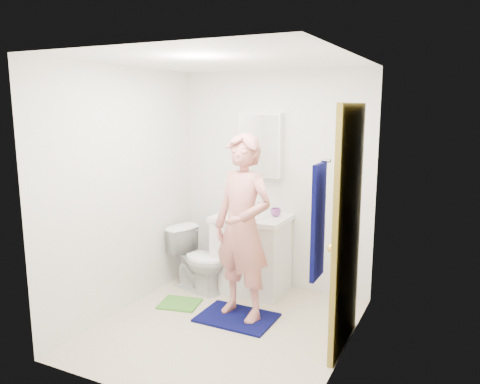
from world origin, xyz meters
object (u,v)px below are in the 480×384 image
vanity_cabinet (252,255)px  toilet (199,259)px  medicine_cabinet (261,145)px  towel (318,222)px  toothbrush_cup (276,212)px  soap_dispenser (233,207)px  man (243,228)px

vanity_cabinet → toilet: size_ratio=1.15×
medicine_cabinet → toilet: 1.44m
medicine_cabinet → towel: medicine_cabinet is taller
vanity_cabinet → toilet: 0.59m
toothbrush_cup → vanity_cabinet: bearing=-160.1°
toilet → soap_dispenser: bearing=-40.7°
medicine_cabinet → toilet: bearing=-138.4°
toilet → soap_dispenser: 0.70m
toilet → toothbrush_cup: 1.01m
toilet → man: (0.74, -0.42, 0.55)m
toilet → toothbrush_cup: (0.77, 0.34, 0.55)m
vanity_cabinet → medicine_cabinet: (0.00, 0.22, 1.20)m
soap_dispenser → man: 0.76m
towel → toothbrush_cup: 1.86m
vanity_cabinet → man: 0.86m
soap_dispenser → vanity_cabinet: bearing=9.9°
vanity_cabinet → man: (0.21, -0.66, 0.50)m
soap_dispenser → toothbrush_cup: 0.48m
vanity_cabinet → medicine_cabinet: bearing=90.0°
man → medicine_cabinet: bearing=117.9°
man → towel: bearing=-25.8°
toilet → man: size_ratio=0.40×
man → soap_dispenser: bearing=138.6°
toothbrush_cup → man: bearing=-92.4°
medicine_cabinet → man: bearing=-76.6°
towel → man: bearing=139.7°
medicine_cabinet → soap_dispenser: (-0.21, -0.26, -0.66)m
vanity_cabinet → man: bearing=-72.3°
toothbrush_cup → man: (-0.03, -0.75, 0.01)m
toothbrush_cup → man: man is taller
medicine_cabinet → soap_dispenser: bearing=-129.1°
soap_dispenser → toothbrush_cup: (0.46, 0.13, -0.04)m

